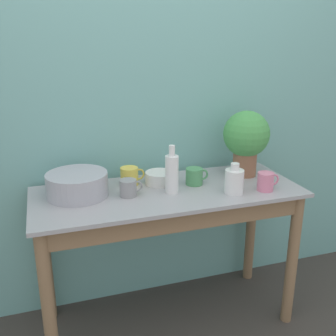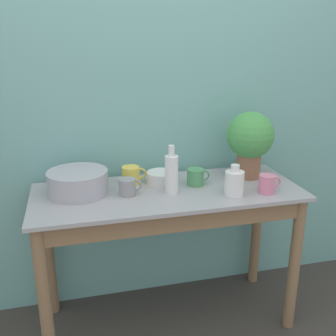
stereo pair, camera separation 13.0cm
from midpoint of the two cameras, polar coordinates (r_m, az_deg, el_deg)
The scene contains 11 objects.
wall_back at distance 2.21m, azimuth -0.38°, elevation 9.89°, with size 6.00×0.05×2.40m.
counter_table at distance 2.06m, azimuth 1.99°, elevation -7.81°, with size 1.37×0.54×0.79m.
potted_plant at distance 2.20m, azimuth 13.50°, elevation 4.10°, with size 0.26×0.26×0.37m.
bowl_wash_large at distance 1.99m, azimuth -11.13°, elevation -2.07°, with size 0.30×0.30×0.12m.
bottle_tall at distance 1.95m, azimuth 2.43°, elevation -0.79°, with size 0.07×0.07×0.25m.
bottle_short at distance 1.97m, azimuth 11.48°, elevation -2.09°, with size 0.09×0.09×0.16m.
mug_grey at distance 1.94m, azimuth -3.93°, elevation -2.77°, with size 0.12×0.08×0.08m.
mug_yellow at distance 2.09m, azimuth -3.58°, elevation -1.05°, with size 0.13×0.09×0.09m.
mug_pink at distance 2.04m, azimuth 16.01°, elevation -2.25°, with size 0.12×0.08×0.09m.
mug_green at distance 2.08m, azimuth 5.86°, elevation -1.32°, with size 0.12×0.09×0.09m.
bowl_small_enamel_white at distance 2.09m, azimuth 0.74°, elevation -1.43°, with size 0.15×0.15×0.07m.
Camera 2 is at (-0.45, -1.54, 1.53)m, focal length 42.00 mm.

